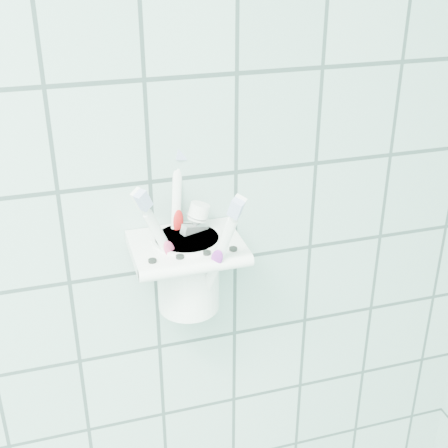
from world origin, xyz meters
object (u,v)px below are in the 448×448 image
cup (188,270)px  toothbrush_blue (171,230)px  holder_bracket (186,248)px  toothpaste_tube (176,247)px  toothbrush_pink (191,229)px  toothbrush_orange (199,236)px

cup → toothbrush_blue: bearing=173.6°
cup → toothbrush_blue: (-0.02, 0.00, 0.05)m
holder_bracket → cup: size_ratio=1.34×
cup → toothpaste_tube: (-0.01, 0.01, 0.03)m
holder_bracket → toothpaste_tube: 0.02m
holder_bracket → toothbrush_pink: (0.01, 0.01, 0.02)m
cup → toothpaste_tube: bearing=147.4°
toothbrush_pink → toothbrush_orange: (0.01, -0.02, -0.00)m
toothbrush_pink → toothbrush_blue: bearing=147.6°
toothbrush_blue → holder_bracket: bearing=-37.0°
holder_bracket → toothbrush_blue: toothbrush_blue is taller
toothbrush_pink → toothbrush_orange: size_ratio=1.00×
toothpaste_tube → toothbrush_pink: bearing=-37.7°
holder_bracket → toothbrush_orange: toothbrush_orange is taller
holder_bracket → toothbrush_blue: (-0.02, 0.01, 0.02)m
toothbrush_orange → toothpaste_tube: size_ratio=1.40×
toothbrush_orange → toothbrush_blue: bearing=-172.3°
cup → toothpaste_tube: 0.03m
toothbrush_blue → toothpaste_tube: 0.03m
toothbrush_orange → holder_bracket: bearing=176.5°
cup → holder_bracket: bearing=-118.4°
cup → toothbrush_blue: toothbrush_blue is taller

